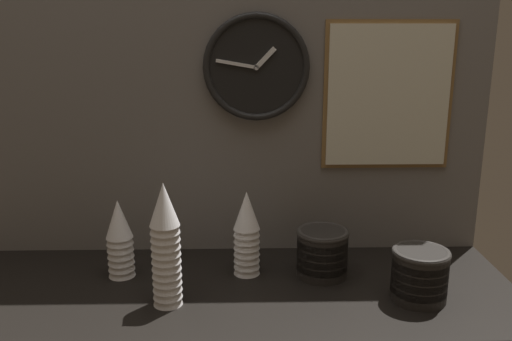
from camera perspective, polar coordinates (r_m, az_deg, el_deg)
ground_plane at (r=149.89cm, az=-4.16°, el=-12.67°), size 160.00×56.00×4.00cm
wall_tiled_back at (r=160.12cm, az=-4.08°, el=9.56°), size 160.00×3.00×105.00cm
cup_stack_center_left at (r=154.20cm, az=-14.15°, el=-6.95°), size 7.39×7.39×22.15cm
cup_stack_center at (r=134.83cm, az=-9.49°, el=-7.74°), size 7.39×7.39×31.65cm
cup_stack_center_right at (r=150.64cm, az=-0.99°, el=-6.62°), size 7.39×7.39×24.05cm
bowl_stack_far_right at (r=144.94cm, az=16.84°, el=-10.32°), size 14.46×14.46×13.44cm
bowl_stack_right at (r=152.51cm, az=6.97°, el=-8.46°), size 14.46×14.46×13.44cm
wall_clock at (r=156.66cm, az=0.04°, el=10.82°), size 30.54×2.70×30.54cm
menu_board at (r=163.85cm, az=13.75°, el=7.63°), size 37.96×1.32×43.22cm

